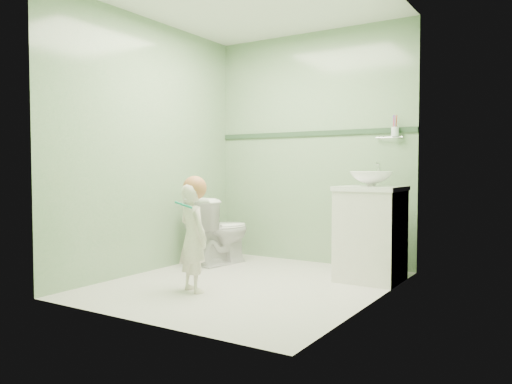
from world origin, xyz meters
The scene contains 12 objects.
ground centered at (0.00, 0.00, 0.00)m, with size 2.50×2.50×0.00m, color silver.
room_shell centered at (0.00, 0.00, 1.20)m, with size 2.50×2.54×2.40m.
trim_stripe centered at (0.00, 1.24, 1.35)m, with size 2.20×0.02×0.05m, color #2D4930.
vanity centered at (0.84, 0.70, 0.40)m, with size 0.52×0.50×0.80m, color white.
counter centered at (0.84, 0.70, 0.81)m, with size 0.54×0.52×0.04m, color white.
basin centered at (0.84, 0.70, 0.89)m, with size 0.37×0.37×0.13m, color white.
faucet centered at (0.84, 0.89, 0.97)m, with size 0.03×0.13×0.18m.
cup_holder centered at (0.89, 1.18, 1.33)m, with size 0.26×0.07×0.21m.
toilet centered at (-0.74, 0.64, 0.35)m, with size 0.39×0.68×0.69m, color white.
toddler centered at (-0.23, -0.43, 0.43)m, with size 0.31×0.21×0.86m, color beige.
hair_cap centered at (-0.23, -0.40, 0.83)m, with size 0.19×0.19×0.19m, color #B76F41.
teal_toothbrush centered at (-0.20, -0.57, 0.71)m, with size 0.11×0.14×0.08m.
Camera 1 is at (2.31, -3.55, 0.98)m, focal length 35.33 mm.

